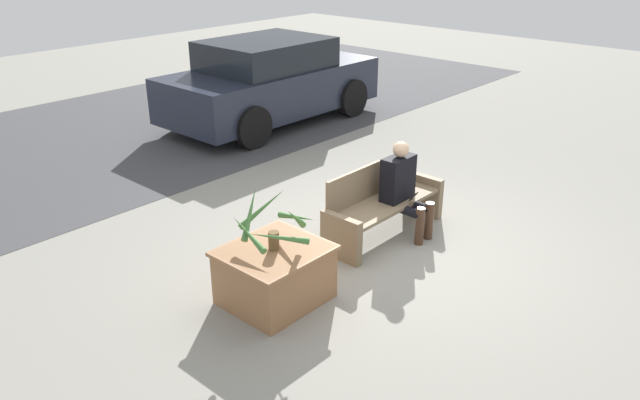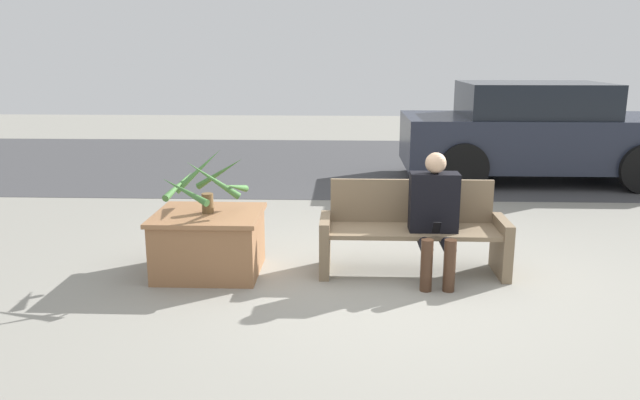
{
  "view_description": "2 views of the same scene",
  "coord_description": "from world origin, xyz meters",
  "px_view_note": "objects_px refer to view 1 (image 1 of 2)",
  "views": [
    {
      "loc": [
        -5.22,
        -3.61,
        3.41
      ],
      "look_at": [
        -0.5,
        0.64,
        0.61
      ],
      "focal_mm": 35.0,
      "sensor_mm": 36.0,
      "label": 1
    },
    {
      "loc": [
        -0.35,
        -5.23,
        2.01
      ],
      "look_at": [
        -0.59,
        0.77,
        0.58
      ],
      "focal_mm": 35.0,
      "sensor_mm": 36.0,
      "label": 2
    }
  ],
  "objects_px": {
    "person_seated": "(403,185)",
    "parked_car": "(270,82)",
    "bench": "(381,203)",
    "potted_plant": "(272,224)",
    "planter_box": "(275,273)"
  },
  "relations": [
    {
      "from": "person_seated",
      "to": "planter_box",
      "type": "bearing_deg",
      "value": 178.31
    },
    {
      "from": "bench",
      "to": "potted_plant",
      "type": "height_order",
      "value": "potted_plant"
    },
    {
      "from": "planter_box",
      "to": "bench",
      "type": "bearing_deg",
      "value": 3.62
    },
    {
      "from": "bench",
      "to": "planter_box",
      "type": "height_order",
      "value": "bench"
    },
    {
      "from": "person_seated",
      "to": "parked_car",
      "type": "relative_size",
      "value": 0.27
    },
    {
      "from": "bench",
      "to": "person_seated",
      "type": "relative_size",
      "value": 1.5
    },
    {
      "from": "person_seated",
      "to": "potted_plant",
      "type": "bearing_deg",
      "value": 178.33
    },
    {
      "from": "person_seated",
      "to": "parked_car",
      "type": "height_order",
      "value": "parked_car"
    },
    {
      "from": "planter_box",
      "to": "parked_car",
      "type": "height_order",
      "value": "parked_car"
    },
    {
      "from": "bench",
      "to": "potted_plant",
      "type": "relative_size",
      "value": 2.28
    },
    {
      "from": "bench",
      "to": "potted_plant",
      "type": "xyz_separation_m",
      "value": [
        -1.89,
        -0.12,
        0.46
      ]
    },
    {
      "from": "potted_plant",
      "to": "parked_car",
      "type": "xyz_separation_m",
      "value": [
        4.27,
        4.49,
        -0.08
      ]
    },
    {
      "from": "bench",
      "to": "parked_car",
      "type": "bearing_deg",
      "value": 61.44
    },
    {
      "from": "bench",
      "to": "parked_car",
      "type": "relative_size",
      "value": 0.41
    },
    {
      "from": "person_seated",
      "to": "parked_car",
      "type": "bearing_deg",
      "value": 64.11
    }
  ]
}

